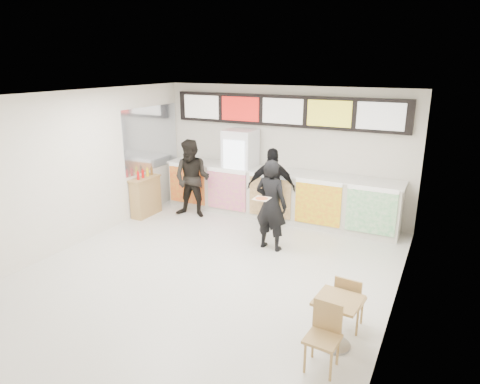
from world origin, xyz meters
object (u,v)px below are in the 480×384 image
Objects in this scene: cafe_table at (337,314)px; condiment_ledge at (146,196)px; service_counter at (276,194)px; drinks_fridge at (240,172)px; customer_left at (192,179)px; customer_mid at (271,188)px; customer_main at (271,205)px.

condiment_ledge reaches higher than cafe_table.
service_counter reaches higher than condiment_ledge.
service_counter is 3.96× the size of cafe_table.
drinks_fridge is 2.30m from condiment_ledge.
drinks_fridge is 1.10× the size of customer_left.
customer_mid is 3.02m from condiment_ledge.
cafe_table is (4.27, -3.30, -0.44)m from customer_left.
service_counter is 1.98m from customer_left.
cafe_table is (2.47, -4.05, -0.10)m from service_counter.
customer_left reaches higher than customer_main.
customer_mid is (1.89, 0.21, -0.03)m from customer_left.
customer_mid is at bearing -28.42° from drinks_fridge.
customer_mid is 1.26× the size of cafe_table.
customer_left is at bearing -15.29° from customer_main.
cafe_table is at bearing -50.05° from drinks_fridge.
cafe_table is 1.27× the size of condiment_ledge.
customer_main is 1.61× the size of condiment_ledge.
condiment_ledge is (-2.82, -1.20, -0.10)m from service_counter.
customer_mid is at bearing -2.97° from customer_left.
customer_main is 1.19m from customer_mid.
customer_mid is (0.10, -0.54, 0.31)m from service_counter.
cafe_table is (1.92, -2.42, -0.42)m from customer_main.
customer_left is at bearing 147.19° from cafe_table.
customer_left is (-2.35, 0.88, 0.02)m from customer_main.
condiment_ledge is at bearing -2.03° from customer_main.
customer_main reaches higher than service_counter.
customer_left is at bearing -138.15° from drinks_fridge.
drinks_fridge reaches higher than customer_left.
condiment_ledge is (-5.29, 2.85, 0.00)m from cafe_table.
customer_mid is at bearing -79.81° from service_counter.
service_counter is 3.05× the size of customer_left.
cafe_table is at bearing -74.93° from customer_mid.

